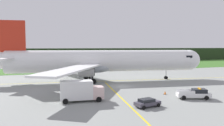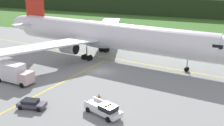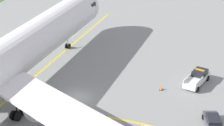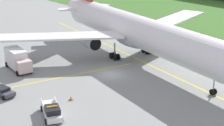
{
  "view_description": "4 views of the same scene",
  "coord_description": "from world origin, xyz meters",
  "px_view_note": "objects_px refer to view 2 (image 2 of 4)",
  "views": [
    {
      "loc": [
        -19.16,
        -47.73,
        9.28
      ],
      "look_at": [
        0.33,
        8.25,
        4.89
      ],
      "focal_mm": 35.55,
      "sensor_mm": 36.0,
      "label": 1
    },
    {
      "loc": [
        20.84,
        -45.43,
        18.48
      ],
      "look_at": [
        4.26,
        -4.43,
        3.69
      ],
      "focal_mm": 42.32,
      "sensor_mm": 36.0,
      "label": 2
    },
    {
      "loc": [
        -45.13,
        -14.44,
        27.54
      ],
      "look_at": [
        3.21,
        -4.1,
        4.17
      ],
      "focal_mm": 64.35,
      "sensor_mm": 36.0,
      "label": 3
    },
    {
      "loc": [
        46.73,
        -37.12,
        22.15
      ],
      "look_at": [
        5.17,
        -3.85,
        4.23
      ],
      "focal_mm": 60.54,
      "sensor_mm": 36.0,
      "label": 4
    }
  ],
  "objects_px": {
    "airliner": "(106,35)",
    "apron_cone": "(99,95)",
    "ops_pickup_truck": "(104,109)",
    "staff_car": "(31,104)",
    "catering_truck": "(14,73)"
  },
  "relations": [
    {
      "from": "staff_car",
      "to": "apron_cone",
      "type": "height_order",
      "value": "staff_car"
    },
    {
      "from": "ops_pickup_truck",
      "to": "staff_car",
      "type": "relative_size",
      "value": 1.41
    },
    {
      "from": "catering_truck",
      "to": "staff_car",
      "type": "distance_m",
      "value": 11.36
    },
    {
      "from": "airliner",
      "to": "apron_cone",
      "type": "bearing_deg",
      "value": -70.01
    },
    {
      "from": "ops_pickup_truck",
      "to": "catering_truck",
      "type": "xyz_separation_m",
      "value": [
        -19.67,
        4.68,
        0.97
      ]
    },
    {
      "from": "ops_pickup_truck",
      "to": "staff_car",
      "type": "bearing_deg",
      "value": -168.96
    },
    {
      "from": "ops_pickup_truck",
      "to": "apron_cone",
      "type": "distance_m",
      "value": 5.73
    },
    {
      "from": "staff_car",
      "to": "catering_truck",
      "type": "bearing_deg",
      "value": 143.34
    },
    {
      "from": "airliner",
      "to": "catering_truck",
      "type": "bearing_deg",
      "value": -114.95
    },
    {
      "from": "airliner",
      "to": "apron_cone",
      "type": "relative_size",
      "value": 89.33
    },
    {
      "from": "catering_truck",
      "to": "staff_car",
      "type": "height_order",
      "value": "catering_truck"
    },
    {
      "from": "airliner",
      "to": "staff_car",
      "type": "height_order",
      "value": "airliner"
    },
    {
      "from": "staff_car",
      "to": "apron_cone",
      "type": "xyz_separation_m",
      "value": [
        7.61,
        6.92,
        -0.38
      ]
    },
    {
      "from": "staff_car",
      "to": "airliner",
      "type": "bearing_deg",
      "value": 89.29
    },
    {
      "from": "airliner",
      "to": "staff_car",
      "type": "relative_size",
      "value": 13.73
    }
  ]
}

